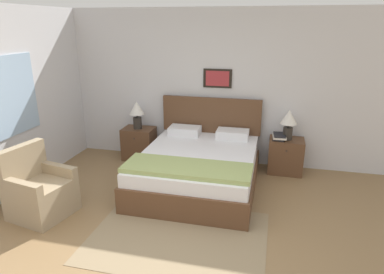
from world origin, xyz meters
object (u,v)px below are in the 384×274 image
(table_lamp_near_window, at_px, (137,111))
(table_lamp_by_door, at_px, (289,121))
(bed, at_px, (198,167))
(armchair, at_px, (39,192))
(nightstand_by_door, at_px, (285,156))
(nightstand_near_window, at_px, (139,143))

(table_lamp_near_window, height_order, table_lamp_by_door, same)
(bed, distance_m, armchair, 2.20)
(nightstand_by_door, xyz_separation_m, table_lamp_near_window, (-2.56, -0.01, 0.60))
(table_lamp_near_window, bearing_deg, nightstand_near_window, 68.51)
(bed, bearing_deg, table_lamp_near_window, 147.88)
(nightstand_by_door, bearing_deg, table_lamp_near_window, -179.70)
(bed, relative_size, table_lamp_near_window, 4.29)
(bed, xyz_separation_m, nightstand_by_door, (1.28, 0.82, -0.01))
(table_lamp_near_window, bearing_deg, armchair, -103.55)
(bed, distance_m, nightstand_by_door, 1.52)
(table_lamp_near_window, bearing_deg, nightstand_by_door, 0.30)
(nightstand_near_window, distance_m, nightstand_by_door, 2.56)
(table_lamp_near_window, distance_m, table_lamp_by_door, 2.56)
(table_lamp_near_window, bearing_deg, table_lamp_by_door, 0.00)
(nightstand_by_door, height_order, table_lamp_near_window, table_lamp_near_window)
(nightstand_near_window, distance_m, table_lamp_near_window, 0.60)
(bed, xyz_separation_m, nightstand_near_window, (-1.28, 0.82, -0.01))
(nightstand_near_window, xyz_separation_m, table_lamp_by_door, (2.56, -0.01, 0.60))
(armchair, height_order, nightstand_near_window, armchair)
(table_lamp_by_door, bearing_deg, nightstand_near_window, 179.70)
(nightstand_by_door, bearing_deg, nightstand_near_window, 180.00)
(armchair, relative_size, table_lamp_by_door, 1.86)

